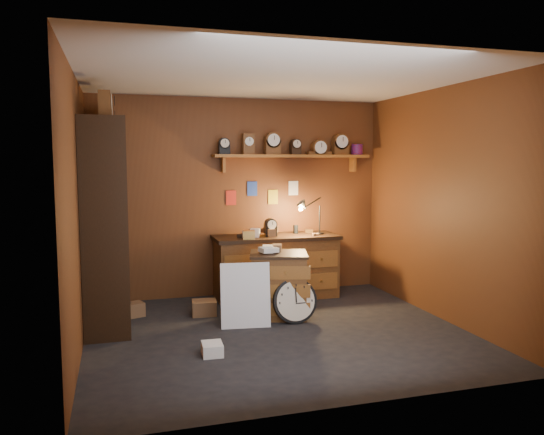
{
  "coord_description": "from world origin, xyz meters",
  "views": [
    {
      "loc": [
        -1.63,
        -5.32,
        1.84
      ],
      "look_at": [
        0.03,
        0.35,
        1.22
      ],
      "focal_mm": 35.0,
      "sensor_mm": 36.0,
      "label": 1
    }
  ],
  "objects_px": {
    "shelving_unit": "(103,214)",
    "big_round_clock": "(295,301)",
    "low_cabinet": "(279,282)",
    "workbench": "(276,263)"
  },
  "relations": [
    {
      "from": "shelving_unit",
      "to": "big_round_clock",
      "type": "height_order",
      "value": "shelving_unit"
    },
    {
      "from": "low_cabinet",
      "to": "big_round_clock",
      "type": "relative_size",
      "value": 1.66
    },
    {
      "from": "workbench",
      "to": "low_cabinet",
      "type": "xyz_separation_m",
      "value": [
        -0.23,
        -0.88,
        -0.06
      ]
    },
    {
      "from": "shelving_unit",
      "to": "low_cabinet",
      "type": "height_order",
      "value": "shelving_unit"
    },
    {
      "from": "shelving_unit",
      "to": "big_round_clock",
      "type": "relative_size",
      "value": 4.97
    },
    {
      "from": "shelving_unit",
      "to": "workbench",
      "type": "bearing_deg",
      "value": 12.6
    },
    {
      "from": "shelving_unit",
      "to": "low_cabinet",
      "type": "bearing_deg",
      "value": -11.0
    },
    {
      "from": "workbench",
      "to": "low_cabinet",
      "type": "bearing_deg",
      "value": -104.8
    },
    {
      "from": "shelving_unit",
      "to": "low_cabinet",
      "type": "relative_size",
      "value": 3.0
    },
    {
      "from": "low_cabinet",
      "to": "big_round_clock",
      "type": "height_order",
      "value": "low_cabinet"
    }
  ]
}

